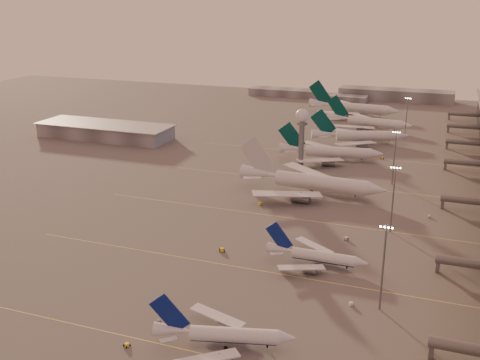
% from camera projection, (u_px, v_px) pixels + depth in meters
% --- Properties ---
extents(ground, '(700.00, 700.00, 0.00)m').
position_uv_depth(ground, '(186.00, 274.00, 171.39)').
color(ground, '#4D4A4A').
rests_on(ground, ground).
extents(taxiway_markings, '(180.00, 185.25, 0.02)m').
position_uv_depth(taxiway_markings, '(322.00, 221.00, 211.38)').
color(taxiway_markings, '#EEE054').
rests_on(taxiway_markings, ground).
extents(hangar, '(82.00, 27.00, 8.50)m').
position_uv_depth(hangar, '(105.00, 131.00, 334.32)').
color(hangar, '#5A5C61').
rests_on(hangar, ground).
extents(radar_tower, '(6.40, 6.40, 31.10)m').
position_uv_depth(radar_tower, '(302.00, 127.00, 270.08)').
color(radar_tower, slate).
rests_on(radar_tower, ground).
extents(mast_a, '(3.60, 0.56, 25.00)m').
position_uv_depth(mast_a, '(383.00, 263.00, 147.97)').
color(mast_a, slate).
rests_on(mast_a, ground).
extents(mast_b, '(3.60, 0.56, 25.00)m').
position_uv_depth(mast_b, '(393.00, 196.00, 197.95)').
color(mast_b, slate).
rests_on(mast_b, ground).
extents(mast_c, '(3.60, 0.56, 25.00)m').
position_uv_depth(mast_c, '(394.00, 155.00, 248.58)').
color(mast_c, slate).
rests_on(mast_c, ground).
extents(mast_d, '(3.60, 0.56, 25.00)m').
position_uv_depth(mast_d, '(407.00, 116.00, 329.41)').
color(mast_d, slate).
rests_on(mast_d, ground).
extents(distant_horizon, '(165.00, 37.50, 9.00)m').
position_uv_depth(distant_horizon, '(361.00, 95.00, 458.92)').
color(distant_horizon, '#5A5C61').
rests_on(distant_horizon, ground).
extents(narrowbody_near, '(34.58, 27.24, 13.78)m').
position_uv_depth(narrowbody_near, '(224.00, 337.00, 135.07)').
color(narrowbody_near, silver).
rests_on(narrowbody_near, ground).
extents(narrowbody_mid, '(32.91, 26.31, 12.87)m').
position_uv_depth(narrowbody_mid, '(316.00, 257.00, 176.39)').
color(narrowbody_mid, silver).
rests_on(narrowbody_mid, ground).
extents(widebody_white, '(64.55, 51.64, 22.69)m').
position_uv_depth(widebody_white, '(311.00, 185.00, 239.78)').
color(widebody_white, silver).
rests_on(widebody_white, ground).
extents(greentail_a, '(53.40, 42.80, 19.51)m').
position_uv_depth(greentail_a, '(331.00, 154.00, 288.36)').
color(greentail_a, silver).
rests_on(greentail_a, ground).
extents(greentail_b, '(53.97, 42.86, 20.37)m').
position_uv_depth(greentail_b, '(360.00, 138.00, 320.64)').
color(greentail_b, silver).
rests_on(greentail_b, ground).
extents(greentail_c, '(55.40, 44.42, 20.22)m').
position_uv_depth(greentail_c, '(369.00, 124.00, 355.73)').
color(greentail_c, silver).
rests_on(greentail_c, ground).
extents(greentail_d, '(65.23, 52.46, 23.71)m').
position_uv_depth(greentail_d, '(353.00, 110.00, 396.01)').
color(greentail_d, silver).
rests_on(greentail_d, ground).
extents(gsv_truck_a, '(4.97, 2.11, 1.96)m').
position_uv_depth(gsv_truck_a, '(160.00, 320.00, 145.31)').
color(gsv_truck_a, '#545759').
rests_on(gsv_truck_a, ground).
extents(gsv_tug_near, '(2.84, 3.46, 0.86)m').
position_uv_depth(gsv_tug_near, '(127.00, 345.00, 135.86)').
color(gsv_tug_near, yellow).
rests_on(gsv_tug_near, ground).
extents(gsv_catering_a, '(5.34, 3.86, 4.01)m').
position_uv_depth(gsv_catering_a, '(352.00, 299.00, 153.31)').
color(gsv_catering_a, silver).
rests_on(gsv_catering_a, ground).
extents(gsv_tug_mid, '(3.83, 4.59, 1.13)m').
position_uv_depth(gsv_tug_mid, '(222.00, 250.00, 186.27)').
color(gsv_tug_mid, yellow).
rests_on(gsv_tug_mid, ground).
extents(gsv_truck_b, '(6.38, 4.23, 2.43)m').
position_uv_depth(gsv_truck_b, '(348.00, 237.00, 194.50)').
color(gsv_truck_b, silver).
rests_on(gsv_truck_b, ground).
extents(gsv_truck_c, '(5.81, 4.83, 2.28)m').
position_uv_depth(gsv_truck_c, '(261.00, 202.00, 227.79)').
color(gsv_truck_c, yellow).
rests_on(gsv_truck_c, ground).
extents(gsv_catering_b, '(4.57, 2.42, 3.63)m').
position_uv_depth(gsv_catering_b, '(430.00, 213.00, 214.49)').
color(gsv_catering_b, silver).
rests_on(gsv_catering_b, ground).
extents(gsv_tug_far, '(3.32, 3.54, 0.87)m').
position_uv_depth(gsv_tug_far, '(326.00, 177.00, 261.73)').
color(gsv_tug_far, silver).
rests_on(gsv_tug_far, ground).
extents(gsv_tug_hangar, '(3.37, 2.02, 0.96)m').
position_uv_depth(gsv_tug_hangar, '(382.00, 158.00, 291.99)').
color(gsv_tug_hangar, yellow).
rests_on(gsv_tug_hangar, ground).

